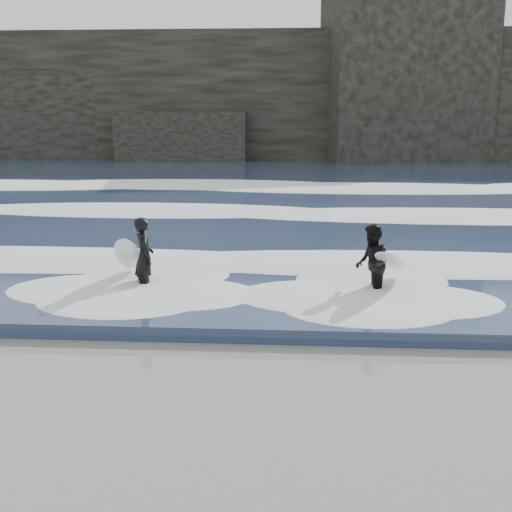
# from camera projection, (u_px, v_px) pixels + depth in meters

# --- Properties ---
(ground) EXTENTS (120.00, 120.00, 0.00)m
(ground) POSITION_uv_depth(u_px,v_px,m) (224.00, 423.00, 8.86)
(ground) COLOR olive
(ground) RESTS_ON ground
(sea) EXTENTS (90.00, 52.00, 0.30)m
(sea) POSITION_uv_depth(u_px,v_px,m) (281.00, 181.00, 37.02)
(sea) COLOR navy
(sea) RESTS_ON ground
(headland) EXTENTS (70.00, 9.00, 10.00)m
(headland) POSITION_uv_depth(u_px,v_px,m) (288.00, 99.00, 52.46)
(headland) COLOR black
(headland) RESTS_ON ground
(foam_near) EXTENTS (60.00, 3.20, 0.20)m
(foam_near) POSITION_uv_depth(u_px,v_px,m) (261.00, 252.00, 17.52)
(foam_near) COLOR white
(foam_near) RESTS_ON sea
(foam_mid) EXTENTS (60.00, 4.00, 0.24)m
(foam_mid) POSITION_uv_depth(u_px,v_px,m) (272.00, 211.00, 24.32)
(foam_mid) COLOR white
(foam_mid) RESTS_ON sea
(foam_far) EXTENTS (60.00, 4.80, 0.30)m
(foam_far) POSITION_uv_depth(u_px,v_px,m) (279.00, 184.00, 33.06)
(foam_far) COLOR white
(foam_far) RESTS_ON sea
(surfer_left) EXTENTS (1.19, 1.97, 1.84)m
(surfer_left) POSITION_uv_depth(u_px,v_px,m) (141.00, 256.00, 14.68)
(surfer_left) COLOR black
(surfer_left) RESTS_ON ground
(surfer_right) EXTENTS (1.40, 2.25, 1.76)m
(surfer_right) POSITION_uv_depth(u_px,v_px,m) (374.00, 264.00, 14.16)
(surfer_right) COLOR black
(surfer_right) RESTS_ON ground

